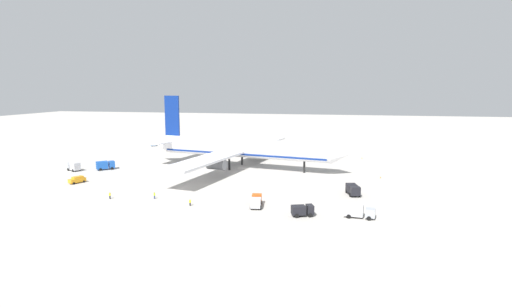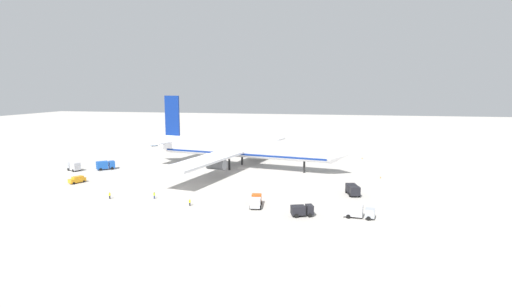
{
  "view_description": "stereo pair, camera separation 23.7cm",
  "coord_description": "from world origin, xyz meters",
  "px_view_note": "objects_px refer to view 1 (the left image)",
  "views": [
    {
      "loc": [
        33.8,
        -136.88,
        27.3
      ],
      "look_at": [
        4.7,
        -2.0,
        5.51
      ],
      "focal_mm": 29.11,
      "sensor_mm": 36.0,
      "label": 1
    },
    {
      "loc": [
        34.03,
        -136.83,
        27.3
      ],
      "look_at": [
        4.7,
        -2.0,
        5.51
      ],
      "focal_mm": 29.11,
      "sensor_mm": 36.0,
      "label": 2
    }
  ],
  "objects_px": {
    "service_truck_3": "(353,189)",
    "traffic_cone_1": "(381,177)",
    "service_truck_4": "(358,211)",
    "service_van": "(77,180)",
    "baggage_cart_0": "(154,145)",
    "service_truck_0": "(74,166)",
    "service_truck_1": "(256,201)",
    "airliner": "(240,148)",
    "service_truck_2": "(302,210)",
    "traffic_cone_0": "(362,158)",
    "ground_worker_0": "(190,202)",
    "ground_worker_1": "(154,195)",
    "ground_worker_2": "(110,195)",
    "service_truck_5": "(105,165)"
  },
  "relations": [
    {
      "from": "service_truck_3",
      "to": "traffic_cone_1",
      "type": "xyz_separation_m",
      "value": [
        8.65,
        22.5,
        -1.2
      ]
    },
    {
      "from": "service_truck_4",
      "to": "service_van",
      "type": "xyz_separation_m",
      "value": [
        -78.91,
        16.44,
        -0.51
      ]
    },
    {
      "from": "service_truck_4",
      "to": "baggage_cart_0",
      "type": "height_order",
      "value": "service_truck_4"
    },
    {
      "from": "service_truck_0",
      "to": "service_truck_1",
      "type": "bearing_deg",
      "value": -22.65
    },
    {
      "from": "service_truck_3",
      "to": "traffic_cone_1",
      "type": "relative_size",
      "value": 11.83
    },
    {
      "from": "airliner",
      "to": "service_truck_3",
      "type": "height_order",
      "value": "airliner"
    },
    {
      "from": "service_truck_2",
      "to": "traffic_cone_0",
      "type": "height_order",
      "value": "service_truck_2"
    },
    {
      "from": "ground_worker_0",
      "to": "ground_worker_1",
      "type": "relative_size",
      "value": 0.94
    },
    {
      "from": "service_truck_0",
      "to": "ground_worker_0",
      "type": "height_order",
      "value": "service_truck_0"
    },
    {
      "from": "service_van",
      "to": "traffic_cone_1",
      "type": "height_order",
      "value": "service_van"
    },
    {
      "from": "service_truck_3",
      "to": "ground_worker_2",
      "type": "distance_m",
      "value": 61.61
    },
    {
      "from": "service_van",
      "to": "service_truck_4",
      "type": "bearing_deg",
      "value": -11.77
    },
    {
      "from": "airliner",
      "to": "service_truck_5",
      "type": "bearing_deg",
      "value": -162.93
    },
    {
      "from": "service_truck_2",
      "to": "traffic_cone_0",
      "type": "bearing_deg",
      "value": 78.99
    },
    {
      "from": "service_truck_1",
      "to": "ground_worker_0",
      "type": "bearing_deg",
      "value": -170.58
    },
    {
      "from": "service_truck_0",
      "to": "service_truck_3",
      "type": "relative_size",
      "value": 0.85
    },
    {
      "from": "service_truck_2",
      "to": "traffic_cone_1",
      "type": "distance_m",
      "value": 47.51
    },
    {
      "from": "service_truck_1",
      "to": "service_van",
      "type": "relative_size",
      "value": 1.32
    },
    {
      "from": "baggage_cart_0",
      "to": "ground_worker_1",
      "type": "relative_size",
      "value": 1.76
    },
    {
      "from": "service_truck_1",
      "to": "traffic_cone_0",
      "type": "height_order",
      "value": "service_truck_1"
    },
    {
      "from": "ground_worker_0",
      "to": "traffic_cone_1",
      "type": "bearing_deg",
      "value": 41.58
    },
    {
      "from": "baggage_cart_0",
      "to": "traffic_cone_0",
      "type": "height_order",
      "value": "baggage_cart_0"
    },
    {
      "from": "baggage_cart_0",
      "to": "airliner",
      "type": "bearing_deg",
      "value": -39.15
    },
    {
      "from": "service_truck_3",
      "to": "traffic_cone_0",
      "type": "height_order",
      "value": "service_truck_3"
    },
    {
      "from": "service_truck_1",
      "to": "service_truck_4",
      "type": "height_order",
      "value": "service_truck_4"
    },
    {
      "from": "service_truck_3",
      "to": "ground_worker_0",
      "type": "distance_m",
      "value": 41.75
    },
    {
      "from": "service_truck_1",
      "to": "traffic_cone_0",
      "type": "bearing_deg",
      "value": 70.18
    },
    {
      "from": "ground_worker_1",
      "to": "ground_worker_2",
      "type": "relative_size",
      "value": 1.02
    },
    {
      "from": "service_truck_4",
      "to": "ground_worker_1",
      "type": "xyz_separation_m",
      "value": [
        -49.22,
        5.15,
        -0.68
      ]
    },
    {
      "from": "service_truck_4",
      "to": "service_van",
      "type": "relative_size",
      "value": 1.33
    },
    {
      "from": "ground_worker_2",
      "to": "traffic_cone_1",
      "type": "distance_m",
      "value": 78.46
    },
    {
      "from": "service_truck_1",
      "to": "ground_worker_0",
      "type": "distance_m",
      "value": 15.54
    },
    {
      "from": "airliner",
      "to": "service_van",
      "type": "distance_m",
      "value": 52.59
    },
    {
      "from": "baggage_cart_0",
      "to": "ground_worker_1",
      "type": "distance_m",
      "value": 97.75
    },
    {
      "from": "service_truck_5",
      "to": "service_van",
      "type": "height_order",
      "value": "service_truck_5"
    },
    {
      "from": "service_truck_5",
      "to": "service_truck_1",
      "type": "bearing_deg",
      "value": -28.74
    },
    {
      "from": "service_van",
      "to": "ground_worker_0",
      "type": "distance_m",
      "value": 43.47
    },
    {
      "from": "service_truck_5",
      "to": "traffic_cone_1",
      "type": "bearing_deg",
      "value": 3.75
    },
    {
      "from": "service_truck_0",
      "to": "traffic_cone_1",
      "type": "xyz_separation_m",
      "value": [
        99.13,
        9.86,
        -1.33
      ]
    },
    {
      "from": "ground_worker_2",
      "to": "traffic_cone_0",
      "type": "bearing_deg",
      "value": 49.46
    },
    {
      "from": "service_truck_2",
      "to": "ground_worker_2",
      "type": "relative_size",
      "value": 3.07
    },
    {
      "from": "service_van",
      "to": "service_truck_3",
      "type": "bearing_deg",
      "value": 2.25
    },
    {
      "from": "traffic_cone_1",
      "to": "service_truck_2",
      "type": "bearing_deg",
      "value": -114.33
    },
    {
      "from": "ground_worker_0",
      "to": "traffic_cone_0",
      "type": "relative_size",
      "value": 2.93
    },
    {
      "from": "service_truck_0",
      "to": "baggage_cart_0",
      "type": "relative_size",
      "value": 1.85
    },
    {
      "from": "traffic_cone_0",
      "to": "traffic_cone_1",
      "type": "relative_size",
      "value": 1.0
    },
    {
      "from": "service_truck_3",
      "to": "ground_worker_0",
      "type": "relative_size",
      "value": 4.04
    },
    {
      "from": "airliner",
      "to": "service_van",
      "type": "height_order",
      "value": "airliner"
    },
    {
      "from": "baggage_cart_0",
      "to": "ground_worker_2",
      "type": "height_order",
      "value": "ground_worker_2"
    },
    {
      "from": "airliner",
      "to": "traffic_cone_0",
      "type": "xyz_separation_m",
      "value": [
        41.99,
        27.61,
        -6.43
      ]
    }
  ]
}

